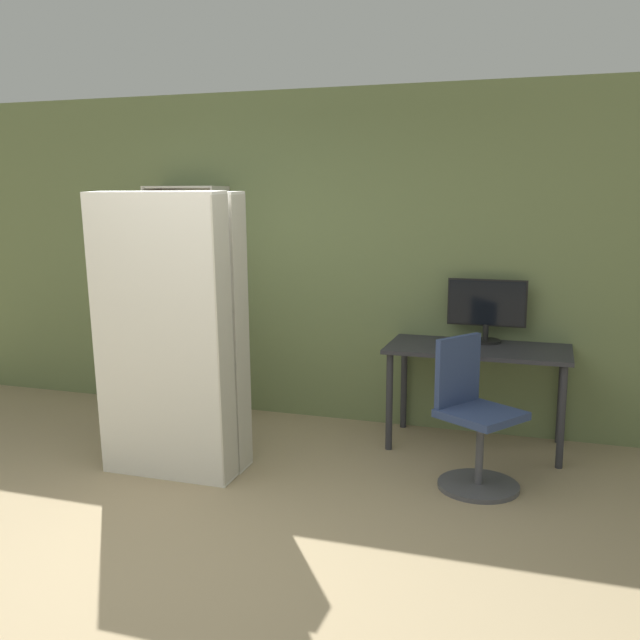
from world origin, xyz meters
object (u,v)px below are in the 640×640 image
(mattress_near, at_px, (163,338))
(monitor, at_px, (487,307))
(bookshelf, at_px, (183,301))
(mattress_far, at_px, (182,332))
(office_chair, at_px, (474,426))

(mattress_near, bearing_deg, monitor, 36.71)
(monitor, relative_size, mattress_near, 0.31)
(bookshelf, bearing_deg, mattress_far, -61.40)
(bookshelf, height_order, mattress_near, bookshelf)
(office_chair, bearing_deg, mattress_near, -166.33)
(mattress_near, xyz_separation_m, mattress_far, (0.00, 0.25, -0.00))
(mattress_near, bearing_deg, office_chair, 13.67)
(mattress_near, relative_size, mattress_far, 1.00)
(monitor, distance_m, office_chair, 1.15)
(bookshelf, distance_m, mattress_near, 1.57)
(mattress_far, bearing_deg, bookshelf, 118.60)
(mattress_far, bearing_deg, monitor, 31.57)
(office_chair, bearing_deg, monitor, 91.64)
(bookshelf, xyz_separation_m, mattress_far, (0.64, -1.18, -0.02))
(monitor, bearing_deg, office_chair, -88.36)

